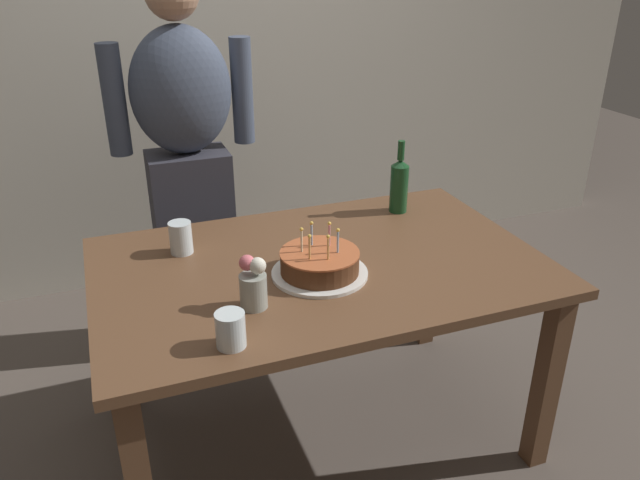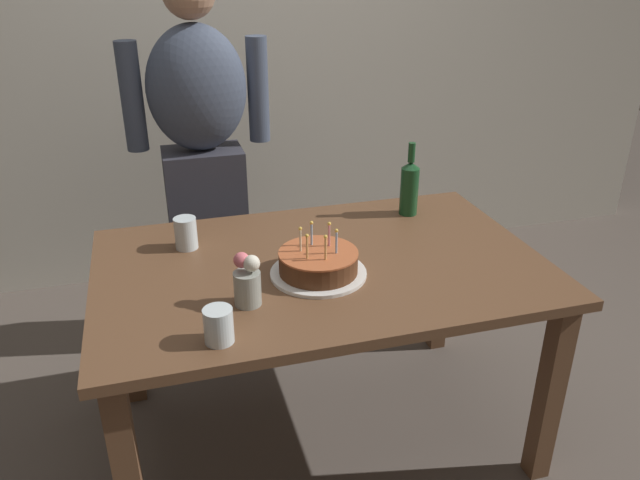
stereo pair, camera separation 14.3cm
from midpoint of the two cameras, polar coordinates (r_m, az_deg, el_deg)
The scene contains 9 objects.
ground_plane at distance 2.52m, azimuth 1.79°, elevation -17.23°, with size 10.00×10.00×0.00m, color #564C44.
back_wall at distance 3.38m, azimuth -6.30°, elevation 18.40°, with size 5.20×0.10×2.60m, color beige.
dining_table at distance 2.13m, azimuth 2.02°, elevation -4.41°, with size 1.50×0.96×0.74m.
birthday_cake at distance 1.99m, azimuth 1.91°, elevation -2.27°, with size 0.31×0.31×0.17m.
water_glass_near at distance 2.20m, azimuth -10.48°, elevation 0.60°, with size 0.08×0.08×0.11m, color silver.
water_glass_far at distance 1.67m, azimuth -6.92°, elevation -7.90°, with size 0.08×0.08×0.10m, color silver.
wine_bottle at distance 2.46m, azimuth 9.92°, elevation 4.86°, with size 0.07×0.07×0.29m.
flower_vase at distance 1.82m, azimuth -4.49°, elevation -3.93°, with size 0.08×0.08×0.16m.
person_man_bearded at distance 2.72m, azimuth -9.29°, elevation 7.29°, with size 0.61×0.27×1.66m.
Camera 2 is at (-0.51, -1.78, 1.70)m, focal length 34.64 mm.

